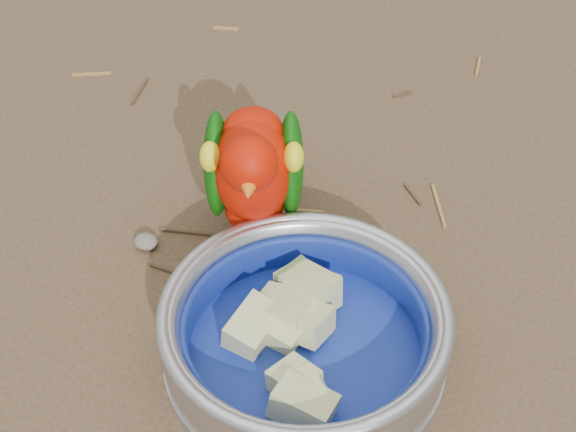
% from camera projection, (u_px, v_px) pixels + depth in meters
% --- Properties ---
extents(ground, '(60.00, 60.00, 0.00)m').
position_uv_depth(ground, '(305.00, 325.00, 0.74)').
color(ground, brown).
extents(food_bowl, '(0.23, 0.23, 0.02)m').
position_uv_depth(food_bowl, '(304.00, 354.00, 0.71)').
color(food_bowl, '#B2B2BA').
rests_on(food_bowl, ground).
extents(bowl_wall, '(0.23, 0.23, 0.04)m').
position_uv_depth(bowl_wall, '(305.00, 330.00, 0.69)').
color(bowl_wall, '#B2B2BA').
rests_on(bowl_wall, food_bowl).
extents(fruit_wedges, '(0.14, 0.14, 0.03)m').
position_uv_depth(fruit_wedges, '(305.00, 336.00, 0.70)').
color(fruit_wedges, '#CFCC89').
rests_on(fruit_wedges, food_bowl).
extents(lory_parrot, '(0.16, 0.20, 0.15)m').
position_uv_depth(lory_parrot, '(253.00, 182.00, 0.77)').
color(lory_parrot, '#BC1201').
rests_on(lory_parrot, ground).
extents(ground_debris, '(0.90, 0.80, 0.01)m').
position_uv_depth(ground_debris, '(359.00, 307.00, 0.76)').
color(ground_debris, olive).
rests_on(ground_debris, ground).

